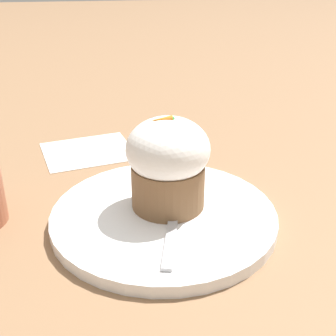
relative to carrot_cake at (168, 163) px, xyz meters
The scene contains 5 objects.
ground_plane 0.07m from the carrot_cake, 64.84° to the left, with size 4.00×4.00×0.00m, color #846042.
dessert_plate 0.06m from the carrot_cake, 64.84° to the left, with size 0.24×0.24×0.01m.
carrot_cake is the anchor object (origin of this frame).
spoon 0.06m from the carrot_cake, 89.89° to the left, with size 0.05×0.13×0.01m.
paper_napkin 0.22m from the carrot_cake, 63.12° to the right, with size 0.15×0.13×0.00m.
Camera 1 is at (0.05, 0.43, 0.28)m, focal length 50.00 mm.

